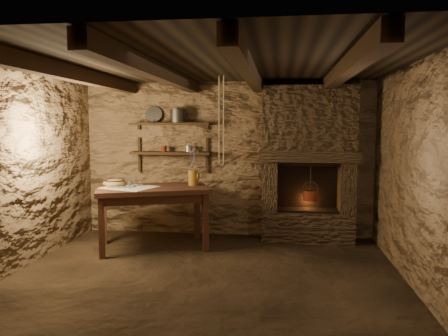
# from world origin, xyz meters

# --- Properties ---
(floor) EXTENTS (4.50, 4.50, 0.00)m
(floor) POSITION_xyz_m (0.00, 0.00, 0.00)
(floor) COLOR black
(floor) RESTS_ON ground
(back_wall) EXTENTS (4.50, 0.04, 2.40)m
(back_wall) POSITION_xyz_m (0.00, 2.00, 1.20)
(back_wall) COLOR brown
(back_wall) RESTS_ON floor
(front_wall) EXTENTS (4.50, 0.04, 2.40)m
(front_wall) POSITION_xyz_m (0.00, -2.00, 1.20)
(front_wall) COLOR brown
(front_wall) RESTS_ON floor
(left_wall) EXTENTS (0.04, 4.00, 2.40)m
(left_wall) POSITION_xyz_m (-2.25, 0.00, 1.20)
(left_wall) COLOR brown
(left_wall) RESTS_ON floor
(right_wall) EXTENTS (0.04, 4.00, 2.40)m
(right_wall) POSITION_xyz_m (2.25, 0.00, 1.20)
(right_wall) COLOR brown
(right_wall) RESTS_ON floor
(ceiling) EXTENTS (4.50, 4.00, 0.04)m
(ceiling) POSITION_xyz_m (0.00, 0.00, 2.40)
(ceiling) COLOR black
(ceiling) RESTS_ON back_wall
(beam_far_left) EXTENTS (0.14, 3.95, 0.16)m
(beam_far_left) POSITION_xyz_m (-1.50, 0.00, 2.31)
(beam_far_left) COLOR black
(beam_far_left) RESTS_ON ceiling
(beam_mid_left) EXTENTS (0.14, 3.95, 0.16)m
(beam_mid_left) POSITION_xyz_m (-0.50, 0.00, 2.31)
(beam_mid_left) COLOR black
(beam_mid_left) RESTS_ON ceiling
(beam_mid_right) EXTENTS (0.14, 3.95, 0.16)m
(beam_mid_right) POSITION_xyz_m (0.50, 0.00, 2.31)
(beam_mid_right) COLOR black
(beam_mid_right) RESTS_ON ceiling
(beam_far_right) EXTENTS (0.14, 3.95, 0.16)m
(beam_far_right) POSITION_xyz_m (1.50, 0.00, 2.31)
(beam_far_right) COLOR black
(beam_far_right) RESTS_ON ceiling
(shelf_lower) EXTENTS (1.25, 0.30, 0.04)m
(shelf_lower) POSITION_xyz_m (-0.85, 1.84, 1.30)
(shelf_lower) COLOR black
(shelf_lower) RESTS_ON back_wall
(shelf_upper) EXTENTS (1.25, 0.30, 0.04)m
(shelf_upper) POSITION_xyz_m (-0.85, 1.84, 1.75)
(shelf_upper) COLOR black
(shelf_upper) RESTS_ON back_wall
(hearth) EXTENTS (1.43, 0.51, 2.30)m
(hearth) POSITION_xyz_m (1.25, 1.77, 1.23)
(hearth) COLOR #3C2C1E
(hearth) RESTS_ON floor
(work_table) EXTENTS (1.73, 1.35, 0.87)m
(work_table) POSITION_xyz_m (-0.93, 1.10, 0.47)
(work_table) COLOR #311A11
(work_table) RESTS_ON floor
(linen_cloth) EXTENTS (0.81, 0.74, 0.01)m
(linen_cloth) POSITION_xyz_m (-1.22, 0.98, 0.88)
(linen_cloth) COLOR beige
(linen_cloth) RESTS_ON work_table
(pewter_cutlery_row) EXTENTS (0.60, 0.39, 0.01)m
(pewter_cutlery_row) POSITION_xyz_m (-1.22, 0.96, 0.89)
(pewter_cutlery_row) COLOR gray
(pewter_cutlery_row) RESTS_ON linen_cloth
(drinking_glasses) EXTENTS (0.22, 0.06, 0.09)m
(drinking_glasses) POSITION_xyz_m (-1.19, 1.11, 0.92)
(drinking_glasses) COLOR silver
(drinking_glasses) RESTS_ON linen_cloth
(stoneware_jug) EXTENTS (0.17, 0.16, 0.50)m
(stoneware_jug) POSITION_xyz_m (-0.39, 1.33, 1.09)
(stoneware_jug) COLOR #9A641D
(stoneware_jug) RESTS_ON work_table
(wooden_bowl) EXTENTS (0.38, 0.38, 0.12)m
(wooden_bowl) POSITION_xyz_m (-1.49, 1.13, 0.91)
(wooden_bowl) COLOR olive
(wooden_bowl) RESTS_ON work_table
(iron_stockpot) EXTENTS (0.28, 0.28, 0.18)m
(iron_stockpot) POSITION_xyz_m (-0.73, 1.84, 1.86)
(iron_stockpot) COLOR #282624
(iron_stockpot) RESTS_ON shelf_upper
(tin_pan) EXTENTS (0.27, 0.15, 0.26)m
(tin_pan) POSITION_xyz_m (-1.15, 1.94, 1.90)
(tin_pan) COLOR #9A9995
(tin_pan) RESTS_ON shelf_upper
(small_kettle) EXTENTS (0.17, 0.15, 0.15)m
(small_kettle) POSITION_xyz_m (-0.57, 1.84, 1.37)
(small_kettle) COLOR #9A9995
(small_kettle) RESTS_ON shelf_lower
(rusty_tin) EXTENTS (0.12, 0.12, 0.09)m
(rusty_tin) POSITION_xyz_m (-0.96, 1.84, 1.36)
(rusty_tin) COLOR #4E190F
(rusty_tin) RESTS_ON shelf_lower
(red_pot) EXTENTS (0.26, 0.26, 0.54)m
(red_pot) POSITION_xyz_m (1.29, 1.72, 0.71)
(red_pot) COLOR maroon
(red_pot) RESTS_ON hearth
(hanging_ropes) EXTENTS (0.08, 0.08, 1.20)m
(hanging_ropes) POSITION_xyz_m (0.05, 1.05, 1.80)
(hanging_ropes) COLOR #CBBE8F
(hanging_ropes) RESTS_ON ceiling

